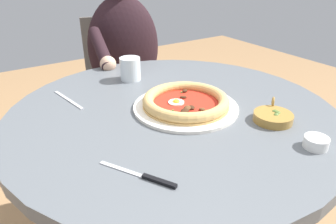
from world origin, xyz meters
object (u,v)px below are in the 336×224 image
at_px(pizza_on_plate, 186,103).
at_px(diner_person, 126,85).
at_px(steak_knife, 148,178).
at_px(ramekin_capers, 316,142).
at_px(dining_table, 172,138).
at_px(water_glass, 130,70).
at_px(fork_utensil, 68,100).
at_px(olive_pan, 273,117).
at_px(cafe_chair_diner, 121,75).

distance_m(pizza_on_plate, diner_person, 0.81).
relative_size(steak_knife, ramekin_capers, 2.89).
height_order(dining_table, ramekin_capers, ramekin_capers).
bearing_deg(water_glass, pizza_on_plate, -85.14).
bearing_deg(fork_utensil, diner_person, 48.11).
distance_m(olive_pan, diner_person, 1.00).
bearing_deg(steak_knife, cafe_chair_diner, 67.82).
xyz_separation_m(ramekin_capers, cafe_chair_diner, (0.05, 1.27, -0.22)).
bearing_deg(dining_table, diner_person, 75.77).
bearing_deg(water_glass, fork_utensil, -167.34).
relative_size(olive_pan, fork_utensil, 0.64).
distance_m(pizza_on_plate, fork_utensil, 0.40).
distance_m(dining_table, olive_pan, 0.33).
bearing_deg(ramekin_capers, pizza_on_plate, 111.27).
distance_m(water_glass, fork_utensil, 0.28).
height_order(ramekin_capers, cafe_chair_diner, cafe_chair_diner).
bearing_deg(ramekin_capers, olive_pan, 81.43).
height_order(water_glass, fork_utensil, water_glass).
height_order(ramekin_capers, fork_utensil, ramekin_capers).
bearing_deg(dining_table, olive_pan, -48.92).
xyz_separation_m(water_glass, steak_knife, (-0.25, -0.57, -0.04)).
distance_m(fork_utensil, cafe_chair_diner, 0.83).
distance_m(steak_knife, ramekin_capers, 0.44).
relative_size(pizza_on_plate, olive_pan, 2.79).
distance_m(steak_knife, diner_person, 1.11).
distance_m(dining_table, ramekin_capers, 0.44).
bearing_deg(diner_person, dining_table, -104.23).
height_order(steak_knife, olive_pan, olive_pan).
bearing_deg(fork_utensil, pizza_on_plate, -42.24).
height_order(water_glass, cafe_chair_diner, cafe_chair_diner).
xyz_separation_m(pizza_on_plate, ramekin_capers, (0.14, -0.36, -0.00)).
relative_size(dining_table, ramekin_capers, 16.98).
bearing_deg(cafe_chair_diner, steak_knife, -112.18).
bearing_deg(pizza_on_plate, water_glass, 94.86).
distance_m(steak_knife, olive_pan, 0.44).
xyz_separation_m(pizza_on_plate, water_glass, (-0.03, 0.33, 0.02)).
bearing_deg(fork_utensil, ramekin_capers, -55.35).
relative_size(diner_person, cafe_chair_diner, 1.36).
relative_size(dining_table, cafe_chair_diner, 1.24).
relative_size(dining_table, water_glass, 11.83).
xyz_separation_m(dining_table, ramekin_capers, (0.18, -0.38, 0.13)).
bearing_deg(diner_person, pizza_on_plate, -101.33).
relative_size(pizza_on_plate, steak_knife, 1.88).
height_order(pizza_on_plate, fork_utensil, pizza_on_plate).
xyz_separation_m(fork_utensil, diner_person, (0.45, 0.50, -0.21)).
distance_m(ramekin_capers, diner_person, 1.15).
xyz_separation_m(dining_table, diner_person, (0.19, 0.75, -0.10)).
relative_size(pizza_on_plate, fork_utensil, 1.77).
relative_size(ramekin_capers, cafe_chair_diner, 0.07).
height_order(pizza_on_plate, olive_pan, olive_pan).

